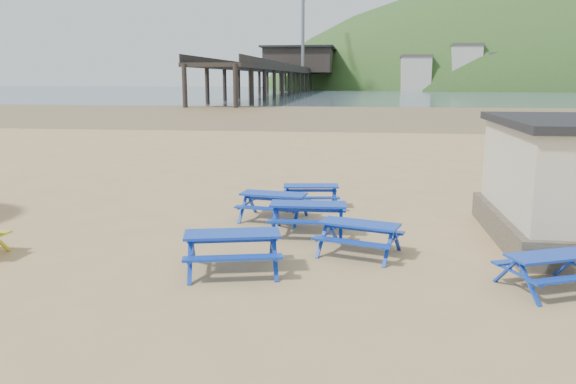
# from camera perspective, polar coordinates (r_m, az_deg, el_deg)

# --- Properties ---
(ground) EXTENTS (400.00, 400.00, 0.00)m
(ground) POSITION_cam_1_polar(r_m,az_deg,el_deg) (14.69, -6.05, -4.85)
(ground) COLOR tan
(ground) RESTS_ON ground
(wet_sand) EXTENTS (400.00, 400.00, 0.00)m
(wet_sand) POSITION_cam_1_polar(r_m,az_deg,el_deg) (68.91, 4.62, 8.02)
(wet_sand) COLOR olive
(wet_sand) RESTS_ON ground
(sea) EXTENTS (400.00, 400.00, 0.00)m
(sea) POSITION_cam_1_polar(r_m,az_deg,el_deg) (183.78, 6.42, 10.13)
(sea) COLOR #41525E
(sea) RESTS_ON ground
(picnic_table_blue_a) EXTENTS (2.11, 1.80, 0.80)m
(picnic_table_blue_a) POSITION_cam_1_polar(r_m,az_deg,el_deg) (16.58, -1.48, -1.47)
(picnic_table_blue_a) COLOR #1633A1
(picnic_table_blue_a) RESTS_ON ground
(picnic_table_blue_b) EXTENTS (1.92, 1.63, 0.74)m
(picnic_table_blue_b) POSITION_cam_1_polar(r_m,az_deg,el_deg) (18.15, 2.34, -0.44)
(picnic_table_blue_b) COLOR #1633A1
(picnic_table_blue_b) RESTS_ON ground
(picnic_table_blue_c) EXTENTS (2.07, 1.69, 0.85)m
(picnic_table_blue_c) POSITION_cam_1_polar(r_m,az_deg,el_deg) (15.05, 2.06, -2.71)
(picnic_table_blue_c) COLOR #1633A1
(picnic_table_blue_c) RESTS_ON ground
(picnic_table_blue_d) EXTENTS (2.37, 2.08, 0.86)m
(picnic_table_blue_d) POSITION_cam_1_polar(r_m,az_deg,el_deg) (12.26, -5.64, -6.05)
(picnic_table_blue_d) COLOR #1633A1
(picnic_table_blue_d) RESTS_ON ground
(picnic_table_blue_e) EXTENTS (2.20, 1.97, 0.77)m
(picnic_table_blue_e) POSITION_cam_1_polar(r_m,az_deg,el_deg) (13.44, 7.25, -4.70)
(picnic_table_blue_e) COLOR #1633A1
(picnic_table_blue_e) RESTS_ON ground
(picnic_table_blue_f) EXTENTS (2.13, 1.95, 0.72)m
(picnic_table_blue_f) POSITION_cam_1_polar(r_m,az_deg,el_deg) (12.30, 25.03, -7.39)
(picnic_table_blue_f) COLOR #1633A1
(picnic_table_blue_f) RESTS_ON ground
(pier) EXTENTS (24.00, 220.00, 39.29)m
(pier) POSITION_cam_1_polar(r_m,az_deg,el_deg) (193.12, 1.04, 11.88)
(pier) COLOR black
(pier) RESTS_ON ground
(headland_town) EXTENTS (264.00, 144.00, 108.00)m
(headland_town) POSITION_cam_1_polar(r_m,az_deg,el_deg) (258.74, 27.14, 7.12)
(headland_town) COLOR #2D4C1E
(headland_town) RESTS_ON ground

